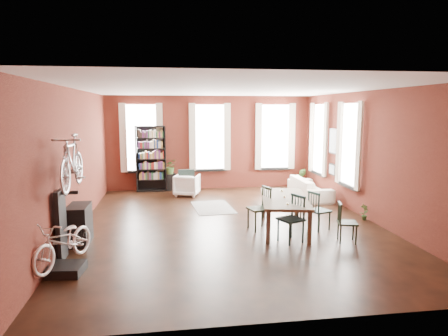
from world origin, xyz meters
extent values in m
plane|color=black|center=(0.00, 0.00, 0.00)|extent=(9.00, 9.00, 0.00)
cube|color=silver|center=(0.00, 0.00, 3.20)|extent=(7.00, 9.00, 0.04)
cube|color=#4B1912|center=(0.00, 4.50, 1.60)|extent=(7.00, 0.04, 3.20)
cube|color=#4B1912|center=(0.00, -4.50, 1.60)|extent=(7.00, 0.04, 3.20)
cube|color=#4B1912|center=(-3.50, 0.00, 1.60)|extent=(0.04, 9.00, 3.20)
cube|color=#4B1912|center=(3.50, 0.00, 1.60)|extent=(0.04, 9.00, 3.20)
cube|color=white|center=(-2.30, 4.47, 1.80)|extent=(1.00, 0.04, 2.20)
cube|color=beige|center=(-2.30, 4.40, 1.80)|extent=(1.40, 0.06, 2.30)
cube|color=white|center=(0.00, 4.47, 1.80)|extent=(1.00, 0.04, 2.20)
cube|color=beige|center=(0.00, 4.40, 1.80)|extent=(1.40, 0.06, 2.30)
cube|color=white|center=(2.30, 4.47, 1.80)|extent=(1.00, 0.04, 2.20)
cube|color=beige|center=(2.30, 4.40, 1.80)|extent=(1.40, 0.06, 2.30)
cube|color=white|center=(3.47, 1.00, 1.80)|extent=(0.04, 1.00, 2.20)
cube|color=beige|center=(3.40, 1.00, 1.80)|extent=(0.06, 1.40, 2.30)
cube|color=white|center=(3.47, 3.20, 1.80)|extent=(0.04, 1.00, 2.20)
cube|color=beige|center=(3.40, 3.20, 1.80)|extent=(0.06, 1.40, 2.30)
cube|color=black|center=(3.46, 2.10, 1.80)|extent=(0.04, 0.55, 0.75)
cube|color=black|center=(3.46, 2.10, 0.95)|extent=(0.04, 0.45, 0.35)
cube|color=brown|center=(1.16, -0.59, 0.38)|extent=(1.42, 2.36, 0.75)
cube|color=#193938|center=(1.05, -1.43, 0.49)|extent=(0.59, 0.59, 0.97)
cube|color=black|center=(0.59, -0.50, 0.49)|extent=(0.56, 0.56, 0.98)
cube|color=black|center=(2.20, -1.62, 0.41)|extent=(0.47, 0.47, 0.83)
cube|color=#1C3D39|center=(1.96, -0.70, 0.45)|extent=(0.53, 0.53, 0.89)
cube|color=black|center=(-2.00, 4.30, 1.10)|extent=(1.00, 0.32, 2.20)
imported|color=white|center=(-0.86, 3.41, 0.38)|extent=(0.90, 0.87, 0.75)
imported|color=beige|center=(2.95, 2.60, 0.41)|extent=(0.61, 2.08, 0.81)
cube|color=black|center=(-0.22, 1.70, 0.01)|extent=(1.17, 1.73, 0.01)
cube|color=black|center=(-3.18, -2.49, 0.08)|extent=(0.59, 0.59, 0.16)
cube|color=black|center=(-3.40, -1.80, 0.65)|extent=(0.16, 0.60, 1.30)
cube|color=black|center=(-3.28, -0.90, 0.40)|extent=(0.40, 0.80, 0.80)
cube|color=black|center=(-1.35, 4.29, 0.29)|extent=(0.30, 0.30, 0.58)
imported|color=#2F5020|center=(3.10, 3.96, 0.16)|extent=(0.53, 0.78, 0.32)
imported|color=#2F5321|center=(3.37, -0.11, 0.07)|extent=(0.34, 0.46, 0.15)
imported|color=silver|center=(-3.19, -2.47, 0.92)|extent=(0.79, 0.94, 1.53)
imported|color=#A5A8AD|center=(-3.15, -1.80, 2.13)|extent=(0.47, 1.00, 1.66)
imported|color=#3B6127|center=(-1.36, 4.26, 0.78)|extent=(0.51, 0.56, 0.40)
camera|label=1|loc=(-1.46, -9.17, 2.73)|focal=32.00mm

